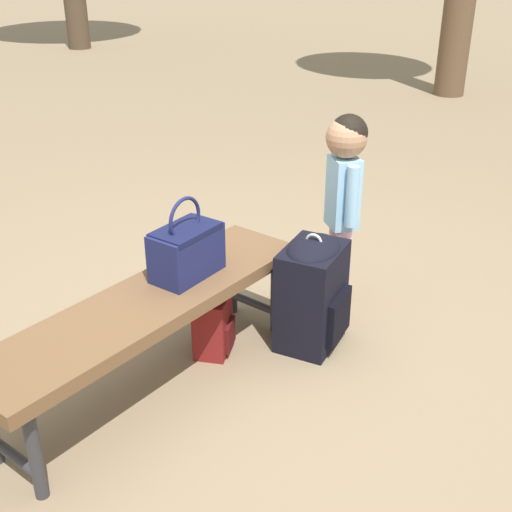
% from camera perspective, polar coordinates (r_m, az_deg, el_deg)
% --- Properties ---
extents(ground_plane, '(40.00, 40.00, 0.00)m').
position_cam_1_polar(ground_plane, '(3.21, -2.35, -8.21)').
color(ground_plane, '#7F6B51').
rests_on(ground_plane, ground).
extents(park_bench, '(1.62, 0.49, 0.45)m').
position_cam_1_polar(park_bench, '(2.81, -9.15, -4.59)').
color(park_bench, brown).
rests_on(park_bench, ground).
extents(handbag, '(0.32, 0.19, 0.37)m').
position_cam_1_polar(handbag, '(2.88, -6.03, 0.58)').
color(handbag, '#191E4C').
rests_on(handbag, park_bench).
extents(child_standing, '(0.21, 0.23, 1.02)m').
position_cam_1_polar(child_standing, '(3.39, 7.64, 6.49)').
color(child_standing, '#E5B2C6').
rests_on(child_standing, ground).
extents(backpack_large, '(0.38, 0.34, 0.58)m').
position_cam_1_polar(backpack_large, '(3.14, 4.87, -2.91)').
color(backpack_large, black).
rests_on(backpack_large, ground).
extents(backpack_small, '(0.24, 0.22, 0.34)m').
position_cam_1_polar(backpack_small, '(3.12, -3.76, -5.62)').
color(backpack_small, maroon).
rests_on(backpack_small, ground).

